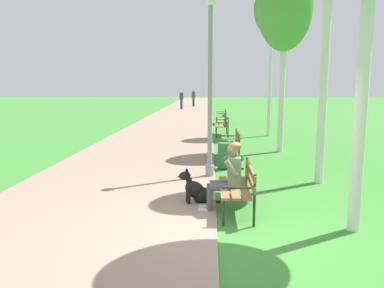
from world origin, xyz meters
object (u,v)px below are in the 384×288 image
(pedestrian_distant, at_px, (181,100))
(park_bench_mid, at_px, (231,143))
(birch_tree_fourth, at_px, (272,11))
(litter_bin, at_px, (225,156))
(lamp_post_near, at_px, (210,85))
(person_seated_on_near_bench, at_px, (228,174))
(park_bench_near, at_px, (240,184))
(birch_tree_third, at_px, (285,5))
(dog_black, at_px, (197,191))
(pedestrian_further_distant, at_px, (193,98))
(park_bench_far, at_px, (223,124))
(park_bench_furthest, at_px, (222,115))

(pedestrian_distant, bearing_deg, park_bench_mid, -82.02)
(park_bench_mid, height_order, birch_tree_fourth, birch_tree_fourth)
(litter_bin, bearing_deg, lamp_post_near, -112.93)
(person_seated_on_near_bench, distance_m, birch_tree_fourth, 11.35)
(park_bench_near, xyz_separation_m, birch_tree_third, (1.79, 6.25, 4.16))
(park_bench_near, xyz_separation_m, lamp_post_near, (-0.53, 2.57, 1.71))
(birch_tree_fourth, height_order, pedestrian_distant, birch_tree_fourth)
(person_seated_on_near_bench, height_order, birch_tree_fourth, birch_tree_fourth)
(park_bench_mid, xyz_separation_m, birch_tree_third, (1.69, 1.52, 4.16))
(person_seated_on_near_bench, xyz_separation_m, lamp_post_near, (-0.32, 2.54, 1.54))
(person_seated_on_near_bench, xyz_separation_m, dog_black, (-0.55, 0.39, -0.42))
(lamp_post_near, relative_size, pedestrian_distant, 2.60)
(person_seated_on_near_bench, relative_size, pedestrian_further_distant, 0.76)
(pedestrian_distant, xyz_separation_m, pedestrian_further_distant, (0.87, 3.94, 0.00))
(dog_black, relative_size, litter_bin, 1.17)
(dog_black, relative_size, pedestrian_further_distant, 0.50)
(lamp_post_near, xyz_separation_m, pedestrian_further_distant, (-1.65, 28.59, -1.38))
(litter_bin, relative_size, pedestrian_further_distant, 0.42)
(park_bench_mid, relative_size, birch_tree_fourth, 0.24)
(park_bench_mid, distance_m, park_bench_far, 5.45)
(park_bench_mid, bearing_deg, birch_tree_fourth, 71.04)
(litter_bin, relative_size, pedestrian_distant, 0.42)
(park_bench_mid, relative_size, pedestrian_further_distant, 0.91)
(lamp_post_near, distance_m, pedestrian_distant, 24.81)
(park_bench_far, bearing_deg, lamp_post_near, -94.21)
(birch_tree_third, height_order, birch_tree_fourth, birch_tree_fourth)
(pedestrian_distant, bearing_deg, pedestrian_further_distant, 77.56)
(lamp_post_near, bearing_deg, pedestrian_distant, 95.84)
(lamp_post_near, height_order, birch_tree_third, birch_tree_third)
(park_bench_far, distance_m, birch_tree_fourth, 5.08)
(park_bench_far, height_order, pedestrian_further_distant, pedestrian_further_distant)
(park_bench_near, bearing_deg, person_seated_on_near_bench, 169.70)
(lamp_post_near, bearing_deg, person_seated_on_near_bench, -82.78)
(birch_tree_third, bearing_deg, litter_bin, -125.04)
(park_bench_mid, xyz_separation_m, lamp_post_near, (-0.63, -2.16, 1.71))
(birch_tree_third, distance_m, pedestrian_further_distant, 25.52)
(dog_black, distance_m, lamp_post_near, 2.92)
(pedestrian_distant, bearing_deg, park_bench_near, -83.61)
(park_bench_mid, relative_size, lamp_post_near, 0.35)
(birch_tree_fourth, bearing_deg, dog_black, -105.63)
(park_bench_far, distance_m, person_seated_on_near_bench, 10.15)
(park_bench_near, relative_size, birch_tree_third, 0.24)
(park_bench_mid, xyz_separation_m, park_bench_furthest, (0.02, 10.38, 0.00))
(park_bench_far, xyz_separation_m, park_bench_furthest, (0.09, 4.93, 0.00))
(park_bench_near, distance_m, dog_black, 0.90)
(dog_black, height_order, birch_tree_fourth, birch_tree_fourth)
(park_bench_far, bearing_deg, birch_tree_fourth, 0.90)
(park_bench_far, distance_m, lamp_post_near, 7.82)
(park_bench_far, bearing_deg, park_bench_mid, -89.27)
(park_bench_near, distance_m, park_bench_mid, 4.73)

